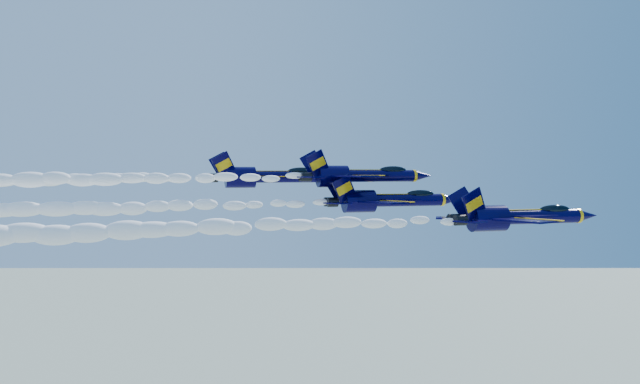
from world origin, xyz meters
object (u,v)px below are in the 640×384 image
object	(u,v)px
jet_second	(386,200)
jet_fourth	(267,176)
jet_lead	(517,217)
jet_third	(359,175)

from	to	relation	value
jet_second	jet_fourth	xyz separation A→B (m)	(-13.48, 13.00, 3.06)
jet_lead	jet_third	world-z (taller)	jet_third
jet_lead	jet_second	size ratio (longest dim) A/B	1.02
jet_second	jet_fourth	world-z (taller)	jet_fourth
jet_second	jet_fourth	size ratio (longest dim) A/B	0.96
jet_third	jet_second	bearing A→B (deg)	-30.32
jet_lead	jet_third	bearing A→B (deg)	132.65
jet_lead	jet_second	world-z (taller)	jet_second
jet_lead	jet_third	xyz separation A→B (m)	(-14.16, 15.36, 4.76)
jet_lead	jet_fourth	distance (m)	36.39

